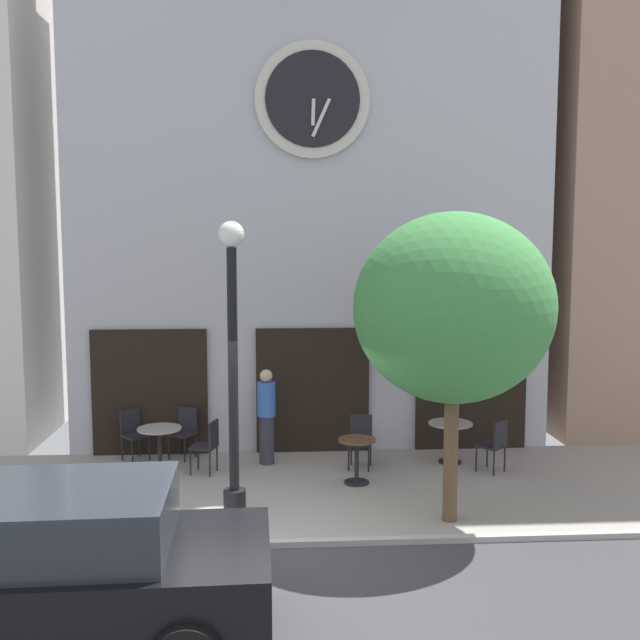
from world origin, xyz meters
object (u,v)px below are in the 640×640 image
at_px(cafe_table_center_left, 357,454).
at_px(cafe_chair_near_lamp, 185,428).
at_px(pedestrian_blue, 266,415).
at_px(parked_car_black, 44,570).
at_px(street_tree, 454,309).
at_px(cafe_chair_corner, 133,431).
at_px(cafe_chair_facing_wall, 208,443).
at_px(cafe_table_near_curb, 160,440).
at_px(street_lamp, 233,368).
at_px(cafe_chair_mid_row, 360,437).
at_px(cafe_chair_facing_street, 495,442).
at_px(cafe_table_rightmost, 450,433).

bearing_deg(cafe_table_center_left, cafe_chair_near_lamp, 151.21).
relative_size(pedestrian_blue, parked_car_black, 0.38).
bearing_deg(cafe_chair_near_lamp, parked_car_black, -95.52).
xyz_separation_m(street_tree, cafe_chair_corner, (-4.95, 3.16, -2.44)).
relative_size(cafe_chair_facing_wall, parked_car_black, 0.21).
bearing_deg(cafe_chair_near_lamp, pedestrian_blue, -17.61).
bearing_deg(cafe_table_near_curb, street_lamp, -56.63).
relative_size(cafe_table_near_curb, cafe_table_center_left, 1.02).
relative_size(cafe_table_center_left, parked_car_black, 0.17).
bearing_deg(pedestrian_blue, cafe_table_center_left, -38.14).
bearing_deg(cafe_chair_corner, cafe_table_near_curb, -48.74).
distance_m(cafe_table_center_left, cafe_chair_facing_wall, 2.51).
xyz_separation_m(cafe_table_center_left, pedestrian_blue, (-1.45, 1.14, 0.39)).
bearing_deg(cafe_chair_mid_row, cafe_chair_near_lamp, 165.98).
bearing_deg(cafe_table_center_left, street_lamp, -147.37).
height_order(street_lamp, cafe_table_near_curb, street_lamp).
bearing_deg(cafe_chair_corner, cafe_table_center_left, -21.67).
relative_size(cafe_chair_near_lamp, cafe_chair_facing_street, 1.00).
xyz_separation_m(cafe_chair_mid_row, pedestrian_blue, (-1.61, 0.30, 0.33)).
bearing_deg(cafe_table_center_left, cafe_chair_corner, 158.33).
xyz_separation_m(street_tree, cafe_chair_facing_street, (1.26, 2.02, -2.44)).
relative_size(cafe_chair_corner, pedestrian_blue, 0.54).
xyz_separation_m(street_lamp, cafe_table_rightmost, (3.66, 2.19, -1.58)).
bearing_deg(cafe_chair_near_lamp, cafe_table_center_left, -28.79).
height_order(street_tree, cafe_chair_facing_street, street_tree).
bearing_deg(cafe_chair_facing_street, cafe_chair_corner, 169.61).
xyz_separation_m(cafe_chair_facing_wall, parked_car_black, (-1.09, -5.15, 0.23)).
xyz_separation_m(cafe_table_near_curb, pedestrian_blue, (1.81, 0.27, 0.33)).
relative_size(cafe_chair_facing_street, pedestrian_blue, 0.54).
height_order(cafe_table_near_curb, cafe_chair_facing_wall, cafe_chair_facing_wall).
bearing_deg(street_tree, cafe_chair_near_lamp, 141.25).
distance_m(cafe_table_center_left, cafe_chair_facing_street, 2.41).
distance_m(street_lamp, pedestrian_blue, 2.70).
relative_size(street_lamp, cafe_chair_corner, 4.62).
bearing_deg(cafe_table_near_curb, cafe_chair_facing_wall, -14.72).
height_order(cafe_table_near_curb, cafe_chair_corner, cafe_chair_corner).
distance_m(cafe_chair_facing_wall, parked_car_black, 5.27).
distance_m(cafe_chair_near_lamp, cafe_chair_corner, 0.91).
distance_m(cafe_chair_mid_row, pedestrian_blue, 1.67).
bearing_deg(cafe_chair_facing_wall, cafe_chair_near_lamp, 117.83).
distance_m(street_tree, cafe_chair_near_lamp, 5.74).
relative_size(street_lamp, cafe_table_rightmost, 5.40).
bearing_deg(street_tree, cafe_table_rightmost, 76.13).
relative_size(cafe_table_rightmost, pedestrian_blue, 0.46).
distance_m(cafe_chair_near_lamp, cafe_chair_facing_wall, 1.08).
distance_m(cafe_table_near_curb, cafe_table_center_left, 3.38).
bearing_deg(cafe_chair_mid_row, cafe_chair_facing_street, -11.58).
relative_size(cafe_table_rightmost, parked_car_black, 0.18).
distance_m(cafe_table_near_curb, parked_car_black, 5.38).
relative_size(street_lamp, cafe_table_center_left, 5.69).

